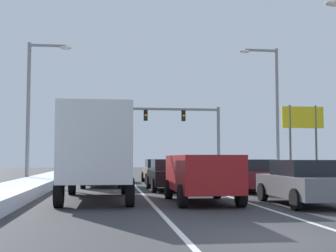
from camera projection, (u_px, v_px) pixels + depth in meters
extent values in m
plane|color=#333335|center=(177.00, 192.00, 21.79)|extent=(120.00, 120.00, 0.00)
cube|color=silver|center=(200.00, 187.00, 25.21)|extent=(0.14, 35.68, 0.01)
cube|color=silver|center=(137.00, 188.00, 24.79)|extent=(0.14, 35.68, 0.01)
cube|color=silver|center=(294.00, 181.00, 25.89)|extent=(1.71, 35.68, 0.62)
cube|color=silver|center=(35.00, 184.00, 24.14)|extent=(2.10, 35.68, 0.46)
cube|color=slate|center=(303.00, 186.00, 15.68)|extent=(1.82, 4.50, 0.70)
cube|color=black|center=(305.00, 168.00, 15.57)|extent=(1.64, 2.20, 0.55)
cube|color=red|center=(312.00, 187.00, 13.42)|extent=(0.24, 0.08, 0.14)
cylinder|color=black|center=(263.00, 192.00, 17.08)|extent=(0.22, 0.66, 0.66)
cylinder|color=black|center=(309.00, 192.00, 17.30)|extent=(0.22, 0.66, 0.66)
cylinder|color=black|center=(296.00, 199.00, 14.01)|extent=(0.22, 0.66, 0.66)
cube|color=maroon|center=(250.00, 178.00, 22.04)|extent=(1.82, 4.50, 0.70)
cube|color=black|center=(251.00, 165.00, 21.93)|extent=(1.64, 2.20, 0.55)
cube|color=red|center=(250.00, 178.00, 19.78)|extent=(0.24, 0.08, 0.14)
cube|color=red|center=(281.00, 177.00, 19.96)|extent=(0.24, 0.08, 0.14)
cylinder|color=black|center=(224.00, 183.00, 23.44)|extent=(0.22, 0.66, 0.66)
cylinder|color=black|center=(258.00, 183.00, 23.66)|extent=(0.22, 0.66, 0.66)
cylinder|color=black|center=(241.00, 187.00, 20.37)|extent=(0.22, 0.66, 0.66)
cylinder|color=black|center=(280.00, 186.00, 20.60)|extent=(0.22, 0.66, 0.66)
cube|color=#1E5633|center=(217.00, 167.00, 27.86)|extent=(1.95, 4.90, 1.25)
cube|color=black|center=(228.00, 163.00, 25.49)|extent=(1.56, 0.06, 0.55)
cube|color=red|center=(214.00, 170.00, 25.38)|extent=(0.20, 0.08, 0.28)
cube|color=red|center=(241.00, 170.00, 25.57)|extent=(0.20, 0.08, 0.28)
cylinder|color=black|center=(197.00, 177.00, 29.37)|extent=(0.25, 0.74, 0.74)
cylinder|color=black|center=(226.00, 177.00, 29.61)|extent=(0.25, 0.74, 0.74)
cylinder|color=black|center=(208.00, 180.00, 26.01)|extent=(0.25, 0.74, 0.74)
cylinder|color=black|center=(241.00, 180.00, 26.25)|extent=(0.25, 0.74, 0.74)
cube|color=maroon|center=(201.00, 173.00, 16.56)|extent=(1.95, 4.90, 1.25)
cube|color=black|center=(217.00, 166.00, 14.20)|extent=(1.56, 0.06, 0.55)
cube|color=red|center=(191.00, 179.00, 14.09)|extent=(0.20, 0.08, 0.28)
cube|color=red|center=(242.00, 179.00, 14.28)|extent=(0.20, 0.08, 0.28)
cylinder|color=black|center=(169.00, 189.00, 18.08)|extent=(0.25, 0.74, 0.74)
cylinder|color=black|center=(217.00, 189.00, 18.32)|extent=(0.25, 0.74, 0.74)
cylinder|color=black|center=(182.00, 196.00, 14.72)|extent=(0.25, 0.74, 0.74)
cylinder|color=black|center=(241.00, 196.00, 14.95)|extent=(0.25, 0.74, 0.74)
cube|color=black|center=(169.00, 177.00, 22.89)|extent=(1.82, 4.50, 0.70)
cube|color=black|center=(170.00, 165.00, 22.78)|extent=(1.64, 2.20, 0.55)
cube|color=red|center=(160.00, 177.00, 20.63)|extent=(0.24, 0.08, 0.14)
cube|color=red|center=(191.00, 177.00, 20.81)|extent=(0.24, 0.08, 0.14)
cylinder|color=black|center=(149.00, 182.00, 24.29)|extent=(0.22, 0.66, 0.66)
cylinder|color=black|center=(182.00, 182.00, 24.51)|extent=(0.22, 0.66, 0.66)
cylinder|color=black|center=(154.00, 185.00, 21.22)|extent=(0.22, 0.66, 0.66)
cylinder|color=black|center=(193.00, 185.00, 21.45)|extent=(0.22, 0.66, 0.66)
cube|color=#937F60|center=(159.00, 173.00, 29.78)|extent=(1.82, 4.50, 0.70)
cube|color=black|center=(159.00, 164.00, 29.67)|extent=(1.64, 2.20, 0.55)
cube|color=red|center=(151.00, 172.00, 27.52)|extent=(0.24, 0.08, 0.14)
cube|color=red|center=(174.00, 172.00, 27.69)|extent=(0.24, 0.08, 0.14)
cylinder|color=black|center=(143.00, 177.00, 31.18)|extent=(0.22, 0.66, 0.66)
cylinder|color=black|center=(170.00, 177.00, 31.40)|extent=(0.22, 0.66, 0.66)
cylinder|color=black|center=(147.00, 179.00, 28.11)|extent=(0.22, 0.66, 0.66)
cylinder|color=black|center=(176.00, 179.00, 28.33)|extent=(0.22, 0.66, 0.66)
cube|color=#B7BABF|center=(99.00, 158.00, 20.08)|extent=(2.35, 2.20, 2.00)
cube|color=silver|center=(96.00, 144.00, 16.55)|extent=(2.35, 5.00, 2.60)
cylinder|color=black|center=(72.00, 184.00, 20.16)|extent=(0.28, 0.92, 0.92)
cylinder|color=black|center=(124.00, 184.00, 20.44)|extent=(0.28, 0.92, 0.92)
cylinder|color=black|center=(59.00, 193.00, 14.82)|extent=(0.28, 0.92, 0.92)
cylinder|color=black|center=(130.00, 192.00, 15.10)|extent=(0.28, 0.92, 0.92)
cube|color=silver|center=(102.00, 168.00, 25.93)|extent=(1.95, 4.90, 1.25)
cube|color=black|center=(102.00, 163.00, 23.56)|extent=(1.56, 0.06, 0.55)
cube|color=red|center=(86.00, 171.00, 23.45)|extent=(0.20, 0.08, 0.28)
cube|color=red|center=(117.00, 171.00, 23.65)|extent=(0.20, 0.08, 0.28)
cylinder|color=black|center=(86.00, 179.00, 27.45)|extent=(0.25, 0.74, 0.74)
cylinder|color=black|center=(119.00, 178.00, 27.69)|extent=(0.25, 0.74, 0.74)
cylinder|color=black|center=(83.00, 181.00, 24.08)|extent=(0.25, 0.74, 0.74)
cylinder|color=black|center=(120.00, 181.00, 24.32)|extent=(0.25, 0.74, 0.74)
cube|color=#38383D|center=(108.00, 172.00, 31.62)|extent=(1.82, 4.50, 0.70)
cube|color=black|center=(108.00, 163.00, 31.52)|extent=(1.64, 2.20, 0.55)
cube|color=red|center=(97.00, 171.00, 29.37)|extent=(0.24, 0.08, 0.14)
cube|color=red|center=(119.00, 171.00, 29.54)|extent=(0.24, 0.08, 0.14)
cylinder|color=black|center=(95.00, 176.00, 33.02)|extent=(0.22, 0.66, 0.66)
cylinder|color=black|center=(121.00, 176.00, 33.25)|extent=(0.22, 0.66, 0.66)
cylinder|color=black|center=(94.00, 178.00, 29.96)|extent=(0.22, 0.66, 0.66)
cylinder|color=black|center=(122.00, 177.00, 30.18)|extent=(0.22, 0.66, 0.66)
cylinder|color=slate|center=(218.00, 141.00, 42.09)|extent=(0.28, 0.28, 6.20)
cube|color=slate|center=(142.00, 109.00, 41.42)|extent=(13.86, 0.20, 0.20)
cube|color=black|center=(183.00, 116.00, 41.84)|extent=(0.34, 0.34, 0.95)
sphere|color=#4C0A0A|center=(184.00, 112.00, 41.68)|extent=(0.22, 0.22, 0.22)
sphere|color=#F2AD14|center=(184.00, 116.00, 41.66)|extent=(0.22, 0.22, 0.22)
sphere|color=#0C3819|center=(184.00, 119.00, 41.64)|extent=(0.22, 0.22, 0.22)
cube|color=black|center=(146.00, 115.00, 41.42)|extent=(0.34, 0.34, 0.95)
sphere|color=#4C0A0A|center=(146.00, 112.00, 41.26)|extent=(0.22, 0.22, 0.22)
sphere|color=#F2AD14|center=(146.00, 115.00, 41.24)|extent=(0.22, 0.22, 0.22)
sphere|color=#0C3819|center=(146.00, 118.00, 41.22)|extent=(0.22, 0.22, 0.22)
cube|color=black|center=(107.00, 115.00, 41.00)|extent=(0.34, 0.34, 0.95)
sphere|color=#4C0A0A|center=(107.00, 111.00, 40.83)|extent=(0.22, 0.22, 0.22)
sphere|color=#F2AD14|center=(107.00, 115.00, 40.81)|extent=(0.22, 0.22, 0.22)
sphere|color=#0C3819|center=(107.00, 118.00, 40.79)|extent=(0.22, 0.22, 0.22)
cube|color=black|center=(72.00, 115.00, 40.62)|extent=(0.34, 0.34, 0.95)
sphere|color=#4C0A0A|center=(71.00, 111.00, 40.45)|extent=(0.22, 0.22, 0.22)
sphere|color=#F2AD14|center=(71.00, 114.00, 40.43)|extent=(0.22, 0.22, 0.22)
sphere|color=#0C3819|center=(71.00, 118.00, 40.41)|extent=(0.22, 0.22, 0.22)
ellipsoid|color=#EAE5C6|center=(333.00, 3.00, 18.18)|extent=(0.70, 0.36, 0.24)
cylinder|color=gray|center=(277.00, 115.00, 31.11)|extent=(0.22, 0.22, 8.94)
cube|color=gray|center=(260.00, 50.00, 31.27)|extent=(2.20, 0.14, 0.14)
ellipsoid|color=#EAE5C6|center=(245.00, 51.00, 31.13)|extent=(0.70, 0.36, 0.24)
cylinder|color=gray|center=(28.00, 113.00, 28.28)|extent=(0.22, 0.22, 8.64)
cube|color=gray|center=(48.00, 46.00, 28.71)|extent=(2.20, 0.14, 0.14)
ellipsoid|color=#EAE5C6|center=(66.00, 48.00, 28.84)|extent=(0.70, 0.36, 0.24)
cylinder|color=#59595B|center=(290.00, 142.00, 34.34)|extent=(0.16, 0.16, 5.50)
cylinder|color=#59595B|center=(316.00, 142.00, 34.59)|extent=(0.16, 0.16, 5.50)
cube|color=yellow|center=(303.00, 117.00, 34.59)|extent=(3.20, 0.12, 1.60)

